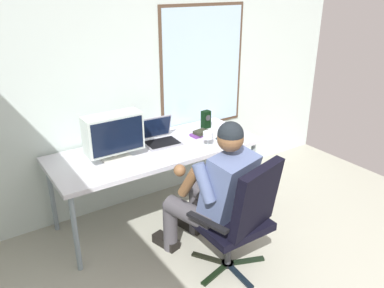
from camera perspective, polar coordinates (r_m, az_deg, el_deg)
wall_rear at (r=3.74m, az=-5.51°, el=11.78°), size 4.66×0.08×2.74m
desk at (r=3.47m, az=-5.30°, el=-1.25°), size 1.89×0.76×0.71m
office_chair at (r=2.86m, az=7.38°, el=-10.20°), size 0.66×0.61×0.95m
person_seated at (r=2.95m, az=3.30°, el=-6.83°), size 0.64×0.87×1.20m
crt_monitor at (r=3.21m, az=-11.59°, el=1.49°), size 0.48×0.20×0.39m
laptop at (r=3.55m, az=-4.91°, el=1.22°), size 0.33×0.32×0.23m
wine_glass at (r=3.46m, az=2.37°, el=1.21°), size 0.09×0.09×0.13m
desk_speaker at (r=3.88m, az=2.08°, el=3.67°), size 0.09×0.08×0.18m
book_stack at (r=3.69m, az=1.22°, el=1.60°), size 0.17×0.13×0.05m
cd_case at (r=3.65m, az=4.91°, el=0.90°), size 0.18×0.17×0.01m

